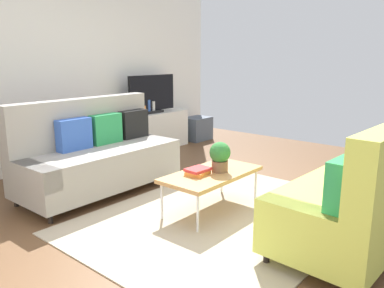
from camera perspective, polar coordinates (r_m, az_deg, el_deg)
The scene contains 17 objects.
ground_plane at distance 4.11m, azimuth 2.61°, elevation -9.83°, with size 7.68×7.68×0.00m, color brown.
wall_far at distance 5.93m, azimuth -19.52°, elevation 10.86°, with size 6.40×0.12×2.90m, color white.
area_rug at distance 3.96m, azimuth 4.74°, elevation -10.67°, with size 2.90×2.20×0.01m, color tan.
couch_beige at distance 4.69m, azimuth -13.98°, elevation -1.48°, with size 1.91×0.87×1.10m.
couch_green at distance 3.60m, azimuth 24.23°, elevation -6.84°, with size 1.93×0.92×1.10m.
coffee_table at distance 3.97m, azimuth 2.92°, elevation -4.60°, with size 1.10×0.56×0.42m.
tv_console at distance 6.70m, azimuth -5.96°, elevation 1.93°, with size 1.40×0.44×0.64m, color silver.
tv at distance 6.60m, azimuth -5.96°, elevation 7.31°, with size 1.00×0.20×0.64m.
storage_trunk at distance 7.44m, azimuth 0.73°, elevation 2.32°, with size 0.52×0.40×0.44m, color #4C5666.
potted_plant at distance 3.96m, azimuth 4.17°, elevation -1.74°, with size 0.22×0.22×0.31m.
table_book_0 at distance 3.88m, azimuth 0.88°, elevation -4.27°, with size 0.24×0.18×0.04m, color orange.
table_book_1 at distance 3.87m, azimuth 0.88°, elevation -3.79°, with size 0.24×0.18×0.03m, color red.
vase_0 at distance 6.30m, azimuth -10.18°, elevation 4.72°, with size 0.13×0.13×0.15m, color #4C72B2.
vase_1 at distance 6.41m, azimuth -8.90°, elevation 5.04°, with size 0.13×0.13×0.17m, color #4C72B2.
bottle_0 at distance 6.47m, azimuth -7.09°, elevation 5.04°, with size 0.05×0.05×0.14m, color orange.
bottle_1 at distance 6.54m, azimuth -6.43°, elevation 5.52°, with size 0.06×0.06×0.23m, color #3359B2.
bottle_2 at distance 6.61m, azimuth -5.76°, elevation 5.48°, with size 0.06×0.06×0.20m, color silver.
Camera 1 is at (-3.00, -2.32, 1.58)m, focal length 35.92 mm.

